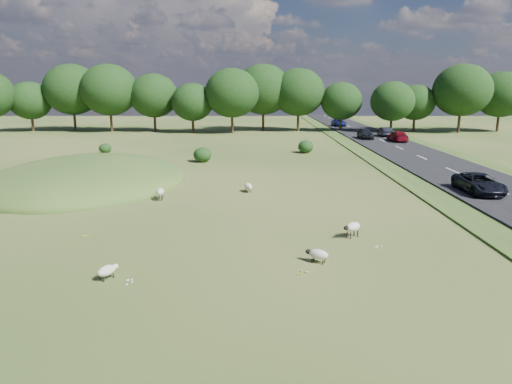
{
  "coord_description": "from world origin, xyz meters",
  "views": [
    {
      "loc": [
        2.02,
        -25.03,
        7.71
      ],
      "look_at": [
        2.0,
        4.0,
        1.0
      ],
      "focal_mm": 32.0,
      "sensor_mm": 36.0,
      "label": 1
    }
  ],
  "objects_px": {
    "car_5": "(385,132)",
    "sheep_3": "(248,186)",
    "car_1": "(479,183)",
    "car_3": "(340,116)",
    "sheep_2": "(160,192)",
    "sheep_1": "(352,227)",
    "sheep_4": "(318,254)",
    "car_6": "(339,123)",
    "car_0": "(365,133)",
    "car_4": "(398,136)",
    "sheep_0": "(107,271)"
  },
  "relations": [
    {
      "from": "sheep_4",
      "to": "car_6",
      "type": "height_order",
      "value": "car_6"
    },
    {
      "from": "sheep_0",
      "to": "car_5",
      "type": "distance_m",
      "value": 59.34
    },
    {
      "from": "car_0",
      "to": "car_4",
      "type": "bearing_deg",
      "value": -40.48
    },
    {
      "from": "sheep_3",
      "to": "car_6",
      "type": "bearing_deg",
      "value": 148.61
    },
    {
      "from": "sheep_4",
      "to": "car_3",
      "type": "relative_size",
      "value": 0.24
    },
    {
      "from": "sheep_4",
      "to": "sheep_2",
      "type": "bearing_deg",
      "value": -20.91
    },
    {
      "from": "car_1",
      "to": "car_5",
      "type": "height_order",
      "value": "car_5"
    },
    {
      "from": "sheep_4",
      "to": "car_6",
      "type": "xyz_separation_m",
      "value": [
        13.32,
        70.27,
        0.53
      ]
    },
    {
      "from": "sheep_3",
      "to": "car_0",
      "type": "bearing_deg",
      "value": 139.03
    },
    {
      "from": "car_1",
      "to": "car_5",
      "type": "xyz_separation_m",
      "value": [
        3.8,
        38.63,
        0.01
      ]
    },
    {
      "from": "car_6",
      "to": "car_5",
      "type": "bearing_deg",
      "value": -78.54
    },
    {
      "from": "sheep_1",
      "to": "car_1",
      "type": "relative_size",
      "value": 0.23
    },
    {
      "from": "sheep_4",
      "to": "car_4",
      "type": "relative_size",
      "value": 0.23
    },
    {
      "from": "car_0",
      "to": "car_1",
      "type": "relative_size",
      "value": 0.91
    },
    {
      "from": "sheep_4",
      "to": "car_0",
      "type": "distance_m",
      "value": 49.91
    },
    {
      "from": "car_1",
      "to": "car_3",
      "type": "relative_size",
      "value": 1.06
    },
    {
      "from": "car_5",
      "to": "car_3",
      "type": "bearing_deg",
      "value": -90.0
    },
    {
      "from": "sheep_2",
      "to": "sheep_1",
      "type": "bearing_deg",
      "value": -128.06
    },
    {
      "from": "sheep_0",
      "to": "sheep_1",
      "type": "distance_m",
      "value": 12.33
    },
    {
      "from": "car_1",
      "to": "car_4",
      "type": "height_order",
      "value": "car_4"
    },
    {
      "from": "sheep_2",
      "to": "car_6",
      "type": "xyz_separation_m",
      "value": [
        22.77,
        58.66,
        0.34
      ]
    },
    {
      "from": "sheep_3",
      "to": "car_6",
      "type": "xyz_separation_m",
      "value": [
        16.67,
        56.17,
        0.5
      ]
    },
    {
      "from": "sheep_3",
      "to": "car_4",
      "type": "height_order",
      "value": "car_4"
    },
    {
      "from": "car_3",
      "to": "car_4",
      "type": "bearing_deg",
      "value": 90.0
    },
    {
      "from": "sheep_0",
      "to": "car_4",
      "type": "relative_size",
      "value": 0.21
    },
    {
      "from": "sheep_2",
      "to": "sheep_4",
      "type": "bearing_deg",
      "value": -144.15
    },
    {
      "from": "sheep_1",
      "to": "car_4",
      "type": "bearing_deg",
      "value": -147.17
    },
    {
      "from": "car_1",
      "to": "car_4",
      "type": "relative_size",
      "value": 1.01
    },
    {
      "from": "car_0",
      "to": "car_3",
      "type": "xyz_separation_m",
      "value": [
        3.8,
        41.67,
        -0.09
      ]
    },
    {
      "from": "car_5",
      "to": "car_4",
      "type": "bearing_deg",
      "value": 90.0
    },
    {
      "from": "car_5",
      "to": "sheep_3",
      "type": "bearing_deg",
      "value": 61.32
    },
    {
      "from": "car_0",
      "to": "car_3",
      "type": "bearing_deg",
      "value": 84.79
    },
    {
      "from": "sheep_3",
      "to": "sheep_1",
      "type": "bearing_deg",
      "value": 13.02
    },
    {
      "from": "sheep_4",
      "to": "car_6",
      "type": "bearing_deg",
      "value": -70.79
    },
    {
      "from": "car_1",
      "to": "car_3",
      "type": "distance_m",
      "value": 76.96
    },
    {
      "from": "sheep_0",
      "to": "car_3",
      "type": "distance_m",
      "value": 95.2
    },
    {
      "from": "car_6",
      "to": "sheep_3",
      "type": "bearing_deg",
      "value": -106.53
    },
    {
      "from": "sheep_4",
      "to": "car_5",
      "type": "xyz_separation_m",
      "value": [
        17.12,
        51.53,
        0.55
      ]
    },
    {
      "from": "sheep_4",
      "to": "car_3",
      "type": "height_order",
      "value": "car_3"
    },
    {
      "from": "sheep_2",
      "to": "car_3",
      "type": "distance_m",
      "value": 82.55
    },
    {
      "from": "sheep_0",
      "to": "car_1",
      "type": "relative_size",
      "value": 0.21
    },
    {
      "from": "sheep_0",
      "to": "car_6",
      "type": "height_order",
      "value": "car_6"
    },
    {
      "from": "car_3",
      "to": "car_5",
      "type": "height_order",
      "value": "car_5"
    },
    {
      "from": "car_3",
      "to": "car_0",
      "type": "bearing_deg",
      "value": 84.79
    },
    {
      "from": "sheep_2",
      "to": "sheep_3",
      "type": "bearing_deg",
      "value": -71.12
    },
    {
      "from": "sheep_0",
      "to": "car_1",
      "type": "bearing_deg",
      "value": -22.71
    },
    {
      "from": "sheep_2",
      "to": "sheep_0",
      "type": "bearing_deg",
      "value": 179.15
    },
    {
      "from": "sheep_3",
      "to": "car_4",
      "type": "relative_size",
      "value": 0.25
    },
    {
      "from": "car_1",
      "to": "sheep_2",
      "type": "bearing_deg",
      "value": -176.75
    },
    {
      "from": "car_4",
      "to": "car_5",
      "type": "distance_m",
      "value": 6.67
    }
  ]
}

